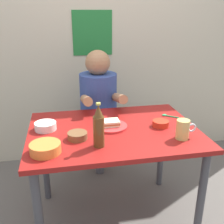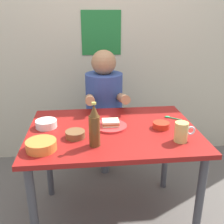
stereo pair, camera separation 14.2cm
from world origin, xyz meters
The scene contains 14 objects.
ground_plane centered at (0.00, 0.00, 0.00)m, with size 6.00×6.00×0.00m, color #59544F.
wall_back centered at (0.00, 1.05, 1.30)m, with size 4.40×0.09×2.60m.
dining_table centered at (0.00, 0.00, 0.65)m, with size 1.10×0.80×0.74m.
stool centered at (-0.01, 0.63, 0.35)m, with size 0.34×0.34×0.45m.
person_seated centered at (-0.01, 0.62, 0.77)m, with size 0.33×0.56×0.72m.
plate_orange centered at (-0.01, 0.03, 0.75)m, with size 0.22×0.22×0.01m, color red.
sandwich centered at (-0.01, 0.03, 0.77)m, with size 0.11×0.09×0.04m.
beer_mug centered at (0.38, -0.22, 0.80)m, with size 0.13×0.08×0.12m.
beer_bottle centered at (-0.13, -0.22, 0.86)m, with size 0.06×0.06×0.26m.
condiment_bowl_brown centered at (-0.24, -0.10, 0.76)m, with size 0.12×0.12×0.04m.
sauce_bowl_chili centered at (0.32, -0.02, 0.76)m, with size 0.11×0.11×0.04m.
soup_bowl_orange centered at (-0.43, -0.24, 0.77)m, with size 0.17×0.17×0.05m.
rice_bowl_white centered at (-0.44, 0.07, 0.77)m, with size 0.14×0.14×0.05m.
spoon centered at (0.43, 0.14, 0.75)m, with size 0.11×0.08×0.01m.
Camera 2 is at (-0.17, -1.58, 1.46)m, focal length 42.42 mm.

